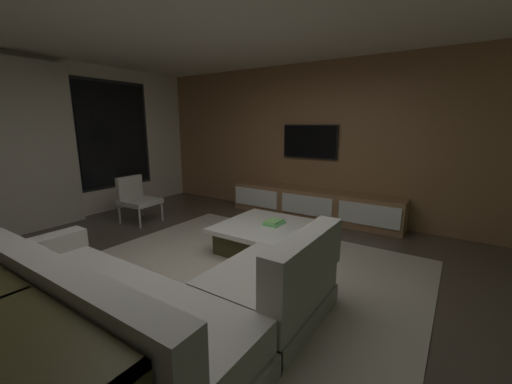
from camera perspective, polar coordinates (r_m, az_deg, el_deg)
The scene contains 12 objects.
floor at distance 3.44m, azimuth -8.01°, elevation -16.43°, with size 9.20×9.20×0.00m, color #473D33.
back_wall_with_window at distance 6.06m, azimuth -35.69°, elevation 7.14°, with size 6.60×0.30×2.70m.
media_wall at distance 5.68m, azimuth 12.64°, elevation 9.00°, with size 0.12×7.80×2.70m.
ceiling at distance 3.20m, azimuth -9.69°, elevation 31.32°, with size 8.20×8.20×0.00m, color beige.
area_rug at distance 3.62m, azimuth -3.00°, elevation -14.67°, with size 3.20×3.80×0.01m, color #ADA391.
sectional_couch at distance 2.67m, azimuth -18.20°, elevation -19.01°, with size 1.98×2.50×0.82m.
coffee_table at distance 4.16m, azimuth 1.89°, elevation -8.28°, with size 1.16×1.16×0.36m.
book_stack_on_coffee_table at distance 4.11m, azimuth 3.32°, elevation -5.58°, with size 0.28×0.21×0.06m.
accent_chair_near_window at distance 5.70m, azimuth -21.12°, elevation -0.84°, with size 0.58×0.60×0.78m.
media_console at distance 5.60m, azimuth 10.55°, elevation -2.33°, with size 0.46×3.10×0.52m.
mounted_tv at distance 5.68m, azimuth 9.86°, elevation 9.11°, with size 0.05×1.02×0.59m.
console_table_behind_couch at distance 2.37m, azimuth -39.56°, elevation -22.17°, with size 0.40×2.10×0.74m.
Camera 1 is at (-2.24, -2.03, 1.65)m, focal length 21.77 mm.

